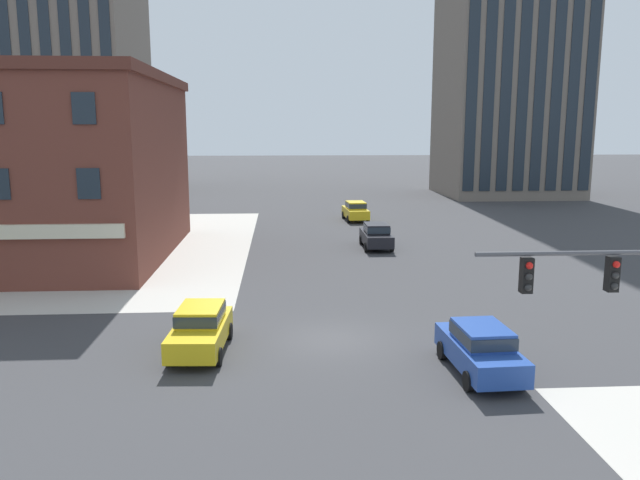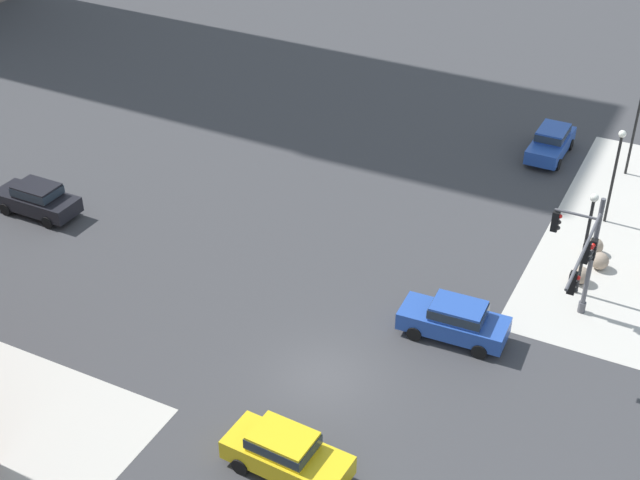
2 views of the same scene
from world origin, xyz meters
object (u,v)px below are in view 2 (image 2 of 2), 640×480
at_px(bollard_sphere_curb_c, 594,246).
at_px(car_main_northbound_far, 551,141).
at_px(traffic_signal_main, 583,256).
at_px(bollard_sphere_curb_b, 600,261).
at_px(car_main_southbound_far, 286,452).
at_px(street_lamp_mid_sidewalk, 616,165).
at_px(street_lamp_corner_far, 637,117).
at_px(car_main_southbound_near, 37,198).
at_px(street_lamp_corner_near, 588,232).
at_px(car_cross_eastbound, 455,319).
at_px(bollard_sphere_curb_a, 580,275).

distance_m(bollard_sphere_curb_c, car_main_northbound_far, 9.91).
relative_size(traffic_signal_main, bollard_sphere_curb_c, 7.28).
xyz_separation_m(bollard_sphere_curb_b, car_main_southbound_far, (-17.16, 6.98, 0.51)).
height_order(traffic_signal_main, car_main_southbound_far, traffic_signal_main).
bearing_deg(bollard_sphere_curb_b, street_lamp_mid_sidewalk, 8.03).
xyz_separation_m(street_lamp_mid_sidewalk, car_main_southbound_far, (-21.45, 6.37, -2.24)).
bearing_deg(bollard_sphere_curb_c, traffic_signal_main, -177.19).
bearing_deg(car_main_southbound_far, street_lamp_corner_far, -13.28).
relative_size(traffic_signal_main, car_main_southbound_near, 1.35).
distance_m(traffic_signal_main, car_main_southbound_near, 26.34).
height_order(traffic_signal_main, street_lamp_corner_near, traffic_signal_main).
bearing_deg(car_cross_eastbound, bollard_sphere_curb_b, -29.15).
relative_size(traffic_signal_main, car_main_southbound_far, 1.32).
distance_m(traffic_signal_main, street_lamp_mid_sidewalk, 9.10).
relative_size(bollard_sphere_curb_b, car_main_northbound_far, 0.18).
height_order(car_main_northbound_far, car_main_southbound_far, same).
distance_m(bollard_sphere_curb_c, car_main_southbound_near, 27.26).
xyz_separation_m(street_lamp_corner_near, car_main_northbound_far, (12.35, 4.38, -2.26)).
relative_size(car_main_northbound_far, car_cross_eastbound, 0.99).
bearing_deg(street_lamp_mid_sidewalk, bollard_sphere_curb_c, -177.79).
bearing_deg(bollard_sphere_curb_b, car_main_northbound_far, 25.95).
bearing_deg(car_main_southbound_near, street_lamp_mid_sidewalk, -64.67).
bearing_deg(street_lamp_corner_far, bollard_sphere_curb_a, -179.61).
height_order(street_lamp_corner_near, street_lamp_mid_sidewalk, street_lamp_corner_near).
bearing_deg(bollard_sphere_curb_a, car_main_southbound_near, 103.77).
height_order(car_main_northbound_far, car_main_southbound_near, same).
distance_m(street_lamp_corner_near, street_lamp_corner_far, 12.16).
bearing_deg(car_main_southbound_far, car_main_southbound_near, 64.14).
xyz_separation_m(bollard_sphere_curb_a, car_cross_eastbound, (-6.16, 3.76, 0.51)).
height_order(bollard_sphere_curb_a, bollard_sphere_curb_b, same).
distance_m(car_main_southbound_near, car_main_southbound_far, 21.39).
bearing_deg(street_lamp_corner_near, bollard_sphere_curb_a, 3.62).
bearing_deg(car_main_southbound_far, bollard_sphere_curb_a, -22.39).
bearing_deg(car_cross_eastbound, street_lamp_corner_near, -35.48).
distance_m(street_lamp_corner_near, car_cross_eastbound, 6.94).
bearing_deg(street_lamp_mid_sidewalk, bollard_sphere_curb_b, -171.97).
distance_m(street_lamp_mid_sidewalk, car_main_northbound_far, 7.46).
distance_m(bollard_sphere_curb_a, street_lamp_corner_far, 11.72).
bearing_deg(car_cross_eastbound, street_lamp_corner_far, -11.87).
xyz_separation_m(street_lamp_corner_near, street_lamp_mid_sidewalk, (6.65, 0.12, -0.02)).
bearing_deg(car_cross_eastbound, traffic_signal_main, -54.62).
bearing_deg(street_lamp_mid_sidewalk, car_main_northbound_far, 36.76).
bearing_deg(traffic_signal_main, bollard_sphere_curb_c, 2.81).
distance_m(bollard_sphere_curb_a, car_main_southbound_far, 16.91).
xyz_separation_m(bollard_sphere_curb_c, car_main_southbound_far, (-18.28, 6.49, 0.51)).
height_order(street_lamp_corner_far, car_cross_eastbound, street_lamp_corner_far).
relative_size(car_main_northbound_far, car_main_southbound_far, 0.99).
bearing_deg(car_main_northbound_far, car_main_southbound_far, 175.55).
relative_size(street_lamp_corner_far, car_main_southbound_far, 1.20).
height_order(car_main_southbound_far, car_cross_eastbound, same).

